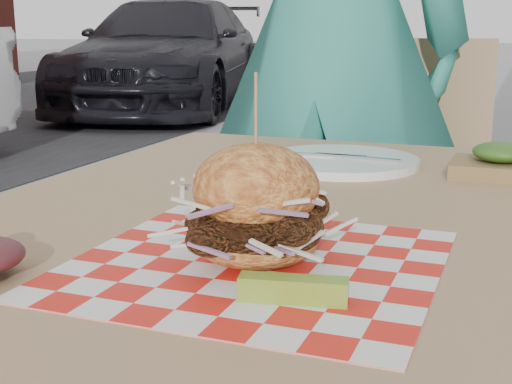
# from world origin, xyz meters

# --- Properties ---
(diner) EXTENTS (0.72, 0.50, 1.91)m
(diner) POSITION_xyz_m (-0.05, 1.05, 0.96)
(diner) COLOR teal
(diner) RESTS_ON ground
(car_dark) EXTENTS (2.70, 4.71, 1.28)m
(car_dark) POSITION_xyz_m (-3.60, 6.93, 0.64)
(car_dark) COLOR black
(car_dark) RESTS_ON ground
(patio_table) EXTENTS (0.80, 1.20, 0.75)m
(patio_table) POSITION_xyz_m (0.13, 0.11, 0.67)
(patio_table) COLOR tan
(patio_table) RESTS_ON ground
(patio_chair) EXTENTS (0.44, 0.45, 0.95)m
(patio_chair) POSITION_xyz_m (0.13, 1.16, 0.55)
(patio_chair) COLOR tan
(patio_chair) RESTS_ON ground
(paper_liner) EXTENTS (0.36, 0.36, 0.00)m
(paper_liner) POSITION_xyz_m (0.18, -0.09, 0.75)
(paper_liner) COLOR red
(paper_liner) RESTS_ON patio_table
(sandwich) EXTENTS (0.17, 0.17, 0.19)m
(sandwich) POSITION_xyz_m (0.18, -0.09, 0.80)
(sandwich) COLOR #D98B3D
(sandwich) RESTS_ON paper_liner
(pickle_spear) EXTENTS (0.10, 0.04, 0.02)m
(pickle_spear) POSITION_xyz_m (0.25, -0.17, 0.76)
(pickle_spear) COLOR #8DAB31
(pickle_spear) RESTS_ON paper_liner
(place_setting) EXTENTS (0.27, 0.27, 0.02)m
(place_setting) POSITION_xyz_m (0.13, 0.45, 0.76)
(place_setting) COLOR white
(place_setting) RESTS_ON patio_table
(kraft_tray) EXTENTS (0.15, 0.12, 0.06)m
(kraft_tray) POSITION_xyz_m (0.40, 0.45, 0.77)
(kraft_tray) COLOR brown
(kraft_tray) RESTS_ON patio_table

